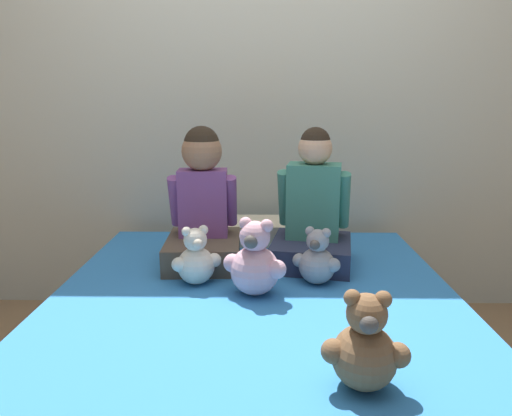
{
  "coord_description": "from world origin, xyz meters",
  "views": [
    {
      "loc": [
        0.03,
        -1.58,
        1.24
      ],
      "look_at": [
        0.0,
        0.38,
        0.77
      ],
      "focal_mm": 32.0,
      "sensor_mm": 36.0,
      "label": 1
    }
  ],
  "objects_px": {
    "teddy_bear_held_by_left_child": "(196,260)",
    "teddy_bear_at_foot_of_bed": "(365,348)",
    "pillow_at_headboard": "(257,230)",
    "teddy_bear_between_children": "(256,263)",
    "bed": "(254,363)",
    "child_on_left": "(203,208)",
    "child_on_right": "(313,213)",
    "teddy_bear_held_by_right_child": "(317,260)"
  },
  "relations": [
    {
      "from": "child_on_left",
      "to": "teddy_bear_held_by_left_child",
      "type": "distance_m",
      "value": 0.31
    },
    {
      "from": "child_on_left",
      "to": "teddy_bear_at_foot_of_bed",
      "type": "xyz_separation_m",
      "value": [
        0.55,
        -0.97,
        -0.14
      ]
    },
    {
      "from": "child_on_left",
      "to": "teddy_bear_between_children",
      "type": "relative_size",
      "value": 2.06
    },
    {
      "from": "teddy_bear_held_by_right_child",
      "to": "child_on_right",
      "type": "bearing_deg",
      "value": 110.9
    },
    {
      "from": "teddy_bear_held_by_left_child",
      "to": "pillow_at_headboard",
      "type": "bearing_deg",
      "value": 46.71
    },
    {
      "from": "bed",
      "to": "child_on_right",
      "type": "height_order",
      "value": "child_on_right"
    },
    {
      "from": "bed",
      "to": "teddy_bear_at_foot_of_bed",
      "type": "xyz_separation_m",
      "value": [
        0.3,
        -0.5,
        0.36
      ]
    },
    {
      "from": "child_on_left",
      "to": "teddy_bear_held_by_left_child",
      "type": "xyz_separation_m",
      "value": [
        0.0,
        -0.27,
        -0.15
      ]
    },
    {
      "from": "teddy_bear_held_by_right_child",
      "to": "pillow_at_headboard",
      "type": "distance_m",
      "value": 0.65
    },
    {
      "from": "child_on_right",
      "to": "pillow_at_headboard",
      "type": "bearing_deg",
      "value": 138.29
    },
    {
      "from": "pillow_at_headboard",
      "to": "teddy_bear_held_by_right_child",
      "type": "bearing_deg",
      "value": -66.68
    },
    {
      "from": "bed",
      "to": "teddy_bear_held_by_right_child",
      "type": "height_order",
      "value": "teddy_bear_held_by_right_child"
    },
    {
      "from": "child_on_right",
      "to": "teddy_bear_between_children",
      "type": "bearing_deg",
      "value": -114.72
    },
    {
      "from": "teddy_bear_between_children",
      "to": "child_on_right",
      "type": "bearing_deg",
      "value": 76.23
    },
    {
      "from": "teddy_bear_held_by_left_child",
      "to": "teddy_bear_at_foot_of_bed",
      "type": "height_order",
      "value": "teddy_bear_at_foot_of_bed"
    },
    {
      "from": "child_on_right",
      "to": "pillow_at_headboard",
      "type": "height_order",
      "value": "child_on_right"
    },
    {
      "from": "child_on_right",
      "to": "teddy_bear_at_foot_of_bed",
      "type": "height_order",
      "value": "child_on_right"
    },
    {
      "from": "teddy_bear_held_by_right_child",
      "to": "teddy_bear_between_children",
      "type": "xyz_separation_m",
      "value": [
        -0.25,
        -0.11,
        0.03
      ]
    },
    {
      "from": "teddy_bear_at_foot_of_bed",
      "to": "pillow_at_headboard",
      "type": "xyz_separation_m",
      "value": [
        -0.3,
        1.3,
        -0.06
      ]
    },
    {
      "from": "teddy_bear_held_by_left_child",
      "to": "child_on_right",
      "type": "bearing_deg",
      "value": 6.78
    },
    {
      "from": "child_on_left",
      "to": "child_on_right",
      "type": "distance_m",
      "value": 0.51
    },
    {
      "from": "teddy_bear_between_children",
      "to": "teddy_bear_at_foot_of_bed",
      "type": "bearing_deg",
      "value": -42.5
    },
    {
      "from": "child_on_right",
      "to": "teddy_bear_held_by_left_child",
      "type": "relative_size",
      "value": 2.54
    },
    {
      "from": "bed",
      "to": "teddy_bear_between_children",
      "type": "xyz_separation_m",
      "value": [
        0.0,
        0.1,
        0.38
      ]
    },
    {
      "from": "teddy_bear_held_by_left_child",
      "to": "teddy_bear_held_by_right_child",
      "type": "relative_size",
      "value": 1.03
    },
    {
      "from": "teddy_bear_held_by_right_child",
      "to": "pillow_at_headboard",
      "type": "relative_size",
      "value": 0.43
    },
    {
      "from": "child_on_right",
      "to": "teddy_bear_between_children",
      "type": "relative_size",
      "value": 2.04
    },
    {
      "from": "bed",
      "to": "child_on_left",
      "type": "height_order",
      "value": "child_on_left"
    },
    {
      "from": "teddy_bear_between_children",
      "to": "child_on_left",
      "type": "bearing_deg",
      "value": 145.33
    },
    {
      "from": "teddy_bear_held_by_right_child",
      "to": "teddy_bear_at_foot_of_bed",
      "type": "distance_m",
      "value": 0.71
    },
    {
      "from": "child_on_right",
      "to": "teddy_bear_between_children",
      "type": "xyz_separation_m",
      "value": [
        -0.26,
        -0.37,
        -0.11
      ]
    },
    {
      "from": "teddy_bear_held_by_left_child",
      "to": "teddy_bear_between_children",
      "type": "height_order",
      "value": "teddy_bear_between_children"
    },
    {
      "from": "child_on_left",
      "to": "teddy_bear_held_by_left_child",
      "type": "height_order",
      "value": "child_on_left"
    },
    {
      "from": "teddy_bear_held_by_left_child",
      "to": "teddy_bear_between_children",
      "type": "bearing_deg",
      "value": -43.06
    },
    {
      "from": "teddy_bear_held_by_right_child",
      "to": "pillow_at_headboard",
      "type": "height_order",
      "value": "teddy_bear_held_by_right_child"
    },
    {
      "from": "teddy_bear_between_children",
      "to": "teddy_bear_held_by_left_child",
      "type": "bearing_deg",
      "value": 179.22
    },
    {
      "from": "pillow_at_headboard",
      "to": "teddy_bear_held_by_left_child",
      "type": "bearing_deg",
      "value": -112.16
    },
    {
      "from": "bed",
      "to": "teddy_bear_between_children",
      "type": "distance_m",
      "value": 0.39
    },
    {
      "from": "teddy_bear_held_by_left_child",
      "to": "teddy_bear_at_foot_of_bed",
      "type": "relative_size",
      "value": 0.9
    },
    {
      "from": "bed",
      "to": "teddy_bear_held_by_right_child",
      "type": "relative_size",
      "value": 7.98
    },
    {
      "from": "child_on_right",
      "to": "teddy_bear_held_by_right_child",
      "type": "height_order",
      "value": "child_on_right"
    },
    {
      "from": "pillow_at_headboard",
      "to": "child_on_right",
      "type": "bearing_deg",
      "value": -51.91
    }
  ]
}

